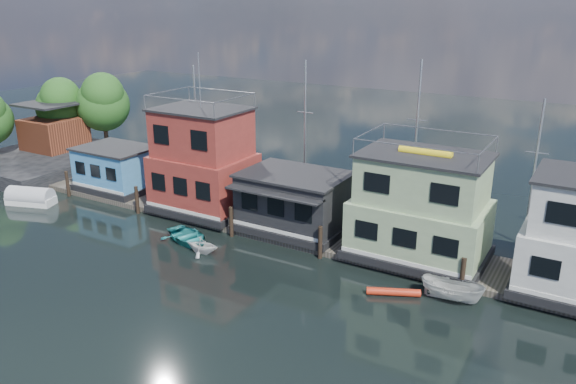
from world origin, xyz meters
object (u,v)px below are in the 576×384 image
Objects in this scene: houseboat_blue at (117,168)px; tarp_runabout at (31,197)px; houseboat_dark at (294,201)px; dinghy_white at (202,245)px; motorboat at (452,291)px; houseboat_green at (421,209)px; houseboat_red at (203,162)px; red_kayak at (394,292)px; dinghy_teal at (188,237)px.

houseboat_blue is 7.16m from tarp_runabout.
houseboat_dark reaches higher than dinghy_white.
houseboat_green is at bearing 39.63° from motorboat.
tarp_runabout is at bearing -157.07° from houseboat_red.
motorboat is at bearing -92.20° from dinghy_white.
dinghy_white is at bearing -23.30° from houseboat_blue.
dinghy_white is 0.74× the size of red_kayak.
dinghy_teal is at bearing 93.91° from motorboat.
tarp_runabout is (-16.03, -0.58, 0.17)m from dinghy_teal.
motorboat is at bearing -6.40° from red_kayak.
houseboat_blue is 15.30m from dinghy_white.
houseboat_blue is at bearing 179.94° from houseboat_dark.
dinghy_white is 2.14m from dinghy_teal.
motorboat is (15.82, 2.00, 0.09)m from dinghy_white.
dinghy_teal is (-1.94, 0.89, -0.17)m from dinghy_white.
houseboat_green is 14.21m from dinghy_white.
houseboat_green reaches higher than houseboat_blue.
houseboat_blue is 27.33m from red_kayak.
houseboat_green reaches higher than houseboat_dark.
houseboat_green is (26.50, 0.00, 1.34)m from houseboat_blue.
tarp_runabout is (-21.50, -5.69, -1.83)m from houseboat_dark.
houseboat_blue is 0.76× the size of houseboat_green.
houseboat_dark is at bearing -3.54° from tarp_runabout.
houseboat_red is 1.41× the size of houseboat_green.
houseboat_red reaches higher than dinghy_white.
tarp_runabout reaches higher than dinghy_teal.
houseboat_red is at bearing 45.83° from dinghy_teal.
houseboat_green reaches higher than dinghy_white.
red_kayak is 0.75× the size of dinghy_teal.
red_kayak is 14.77m from dinghy_teal.
motorboat reaches higher than dinghy_white.
dinghy_white is 12.87m from red_kayak.
red_kayak is 3.18m from motorboat.
houseboat_blue is 1.83× the size of motorboat.
dinghy_teal is (-14.77, -0.14, 0.20)m from red_kayak.
houseboat_dark is at bearing -0.06° from houseboat_blue.
dinghy_white is 0.54× the size of tarp_runabout.
houseboat_dark is 22.32m from tarp_runabout.
houseboat_blue reaches higher than motorboat.
houseboat_dark is at bearing 127.37° from red_kayak.
houseboat_dark reaches higher than dinghy_teal.
tarp_runabout is at bearing -169.39° from houseboat_green.
red_kayak is at bearing 108.40° from motorboat.
dinghy_teal is at bearing -136.96° from houseboat_dark.
tarp_runabout is (-4.00, -5.71, -1.62)m from houseboat_blue.
dinghy_teal is at bearing -160.48° from houseboat_green.
houseboat_green is 2.79× the size of red_kayak.
houseboat_blue is 30.10m from motorboat.
houseboat_red is 6.80m from dinghy_teal.
dinghy_white is at bearing -94.94° from dinghy_teal.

